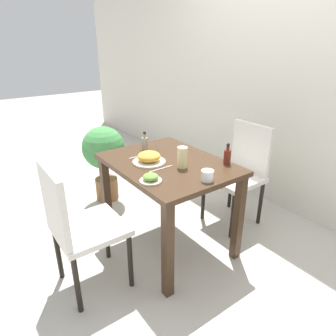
% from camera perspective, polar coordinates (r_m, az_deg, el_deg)
% --- Properties ---
extents(ground_plane, '(16.00, 16.00, 0.00)m').
position_cam_1_polar(ground_plane, '(2.56, 0.00, -14.00)').
color(ground_plane, '#B7B2A8').
extents(wall_back, '(8.00, 0.05, 2.60)m').
position_cam_1_polar(wall_back, '(3.00, 21.43, 16.97)').
color(wall_back, beige).
rests_on(wall_back, ground_plane).
extents(dining_table, '(0.98, 0.74, 0.72)m').
position_cam_1_polar(dining_table, '(2.25, 0.00, -1.59)').
color(dining_table, '#3D2819').
rests_on(dining_table, ground_plane).
extents(chair_near, '(0.42, 0.42, 0.89)m').
position_cam_1_polar(chair_near, '(1.96, -17.00, -10.02)').
color(chair_near, silver).
rests_on(chair_near, ground_plane).
extents(chair_far, '(0.42, 0.42, 0.89)m').
position_cam_1_polar(chair_far, '(2.71, 13.65, -0.13)').
color(chair_far, silver).
rests_on(chair_far, ground_plane).
extents(food_plate, '(0.24, 0.24, 0.08)m').
position_cam_1_polar(food_plate, '(2.17, -3.64, 1.96)').
color(food_plate, beige).
rests_on(food_plate, dining_table).
extents(side_plate, '(0.14, 0.14, 0.05)m').
position_cam_1_polar(side_plate, '(1.88, -3.32, -1.96)').
color(side_plate, beige).
rests_on(side_plate, dining_table).
extents(drink_cup, '(0.08, 0.08, 0.07)m').
position_cam_1_polar(drink_cup, '(1.91, 7.51, -1.43)').
color(drink_cup, white).
rests_on(drink_cup, dining_table).
extents(juice_glass, '(0.07, 0.07, 0.15)m').
position_cam_1_polar(juice_glass, '(2.08, 2.74, 2.04)').
color(juice_glass, beige).
rests_on(juice_glass, dining_table).
extents(sauce_bottle, '(0.05, 0.05, 0.16)m').
position_cam_1_polar(sauce_bottle, '(2.43, -4.40, 4.80)').
color(sauce_bottle, gray).
rests_on(sauce_bottle, dining_table).
extents(condiment_bottle, '(0.05, 0.05, 0.16)m').
position_cam_1_polar(condiment_bottle, '(2.18, 11.23, 2.27)').
color(condiment_bottle, maroon).
rests_on(condiment_bottle, dining_table).
extents(fork_utensil, '(0.01, 0.17, 0.00)m').
position_cam_1_polar(fork_utensil, '(2.31, -5.63, 2.23)').
color(fork_utensil, silver).
rests_on(fork_utensil, dining_table).
extents(spoon_utensil, '(0.01, 0.19, 0.00)m').
position_cam_1_polar(spoon_utensil, '(2.07, -1.38, -0.16)').
color(spoon_utensil, silver).
rests_on(spoon_utensil, dining_table).
extents(potted_plant_left, '(0.42, 0.42, 0.78)m').
position_cam_1_polar(potted_plant_left, '(3.06, -12.10, 2.71)').
color(potted_plant_left, brown).
rests_on(potted_plant_left, ground_plane).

